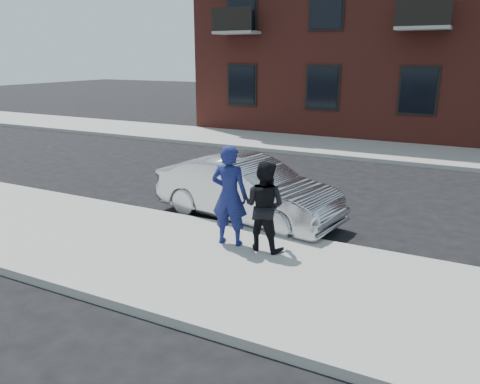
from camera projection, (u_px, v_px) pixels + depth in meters
The scene contains 8 objects.
ground at pixel (294, 282), 7.53m from camera, with size 100.00×100.00×0.00m, color black.
near_sidewalk at pixel (289, 284), 7.29m from camera, with size 50.00×3.50×0.15m, color #97958F.
near_curb at pixel (323, 244), 8.83m from camera, with size 50.00×0.10×0.15m, color #999691.
far_sidewalk at pixel (403, 153), 17.13m from camera, with size 50.00×3.50×0.15m, color #97958F.
far_curb at pixel (395, 162), 15.59m from camera, with size 50.00×0.10×0.15m, color #999691.
silver_sedan at pixel (247, 189), 10.19m from camera, with size 1.47×4.21×1.39m, color #B7BABF.
man_hoodie at pixel (229, 195), 8.42m from camera, with size 0.73×0.54×1.85m.
man_peacoat at pixel (264, 206), 8.22m from camera, with size 0.82×0.65×1.62m.
Camera 1 is at (2.32, -6.47, 3.50)m, focal length 35.00 mm.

